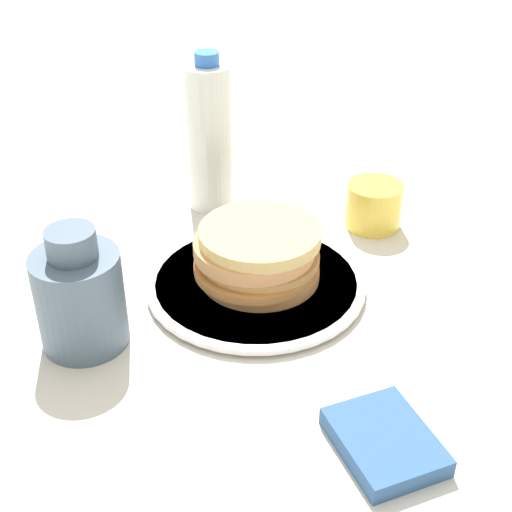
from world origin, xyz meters
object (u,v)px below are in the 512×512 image
Objects in this scene: plate at (256,283)px; water_bottle_near at (210,137)px; pancake_stack at (257,254)px; juice_glass at (374,205)px; cream_jug at (80,296)px.

water_bottle_near is at bearing -168.92° from plate.
pancake_stack reaches higher than juice_glass.
cream_jug is (0.09, -0.20, 0.02)m from pancake_stack.
cream_jug is (0.08, -0.20, 0.05)m from plate.
plate is 3.48× the size of juice_glass.
juice_glass is (-0.14, 0.18, 0.03)m from plate.
water_bottle_near reaches higher than cream_jug.
pancake_stack is 0.22m from juice_glass.
pancake_stack is 1.08× the size of cream_jug.
juice_glass is at bearing 126.51° from pancake_stack.
water_bottle_near is (-0.09, -0.22, 0.08)m from juice_glass.
plate is 0.25m from water_bottle_near.
pancake_stack is at bearing 11.84° from water_bottle_near.
pancake_stack is at bearing 154.70° from plate.
plate is 1.89× the size of cream_jug.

